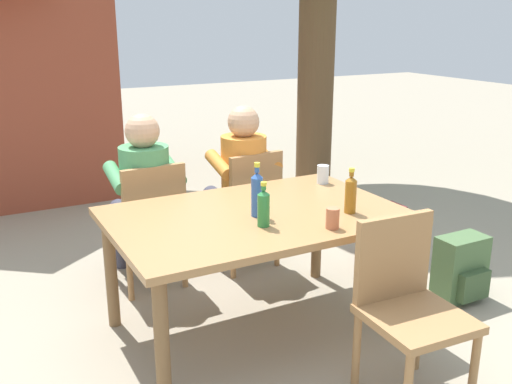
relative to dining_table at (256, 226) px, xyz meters
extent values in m
plane|color=gray|center=(0.00, 0.00, -0.65)|extent=(24.00, 24.00, 0.00)
cube|color=#A37547|center=(0.00, 0.00, 0.06)|extent=(1.59, 1.06, 0.04)
cylinder|color=brown|center=(-0.72, -0.45, -0.30)|extent=(0.07, 0.07, 0.69)
cylinder|color=brown|center=(0.72, -0.45, -0.30)|extent=(0.07, 0.07, 0.69)
cylinder|color=brown|center=(-0.72, 0.45, -0.30)|extent=(0.07, 0.07, 0.69)
cylinder|color=brown|center=(0.72, 0.45, -0.30)|extent=(0.07, 0.07, 0.69)
cube|color=#A37547|center=(-0.36, 0.91, -0.22)|extent=(0.46, 0.46, 0.04)
cube|color=#A37547|center=(-0.35, 0.71, 0.01)|extent=(0.42, 0.06, 0.42)
cylinder|color=#A37547|center=(-0.18, 1.11, -0.44)|extent=(0.04, 0.04, 0.41)
cylinder|color=#A37547|center=(-0.56, 1.09, -0.44)|extent=(0.04, 0.04, 0.41)
cylinder|color=#A37547|center=(-0.16, 0.73, -0.44)|extent=(0.04, 0.04, 0.41)
cylinder|color=#A37547|center=(-0.54, 0.71, -0.44)|extent=(0.04, 0.04, 0.41)
cube|color=#A37547|center=(0.36, 0.91, -0.22)|extent=(0.49, 0.49, 0.04)
cube|color=#A37547|center=(0.38, 0.71, 0.01)|extent=(0.42, 0.09, 0.42)
cylinder|color=#A37547|center=(0.53, 1.12, -0.44)|extent=(0.04, 0.04, 0.41)
cylinder|color=#A37547|center=(0.15, 1.08, -0.44)|extent=(0.04, 0.04, 0.41)
cylinder|color=#A37547|center=(0.57, 0.74, -0.44)|extent=(0.04, 0.04, 0.41)
cylinder|color=#A37547|center=(0.19, 0.70, -0.44)|extent=(0.04, 0.04, 0.41)
cube|color=#A37547|center=(0.36, -0.91, -0.22)|extent=(0.46, 0.46, 0.04)
cube|color=#A37547|center=(0.37, -0.71, 0.01)|extent=(0.42, 0.06, 0.42)
cylinder|color=#A37547|center=(0.54, -1.11, -0.44)|extent=(0.04, 0.04, 0.41)
cylinder|color=#A37547|center=(0.18, -0.71, -0.44)|extent=(0.04, 0.04, 0.41)
cylinder|color=#A37547|center=(0.56, -0.73, -0.44)|extent=(0.04, 0.04, 0.41)
cylinder|color=#4C935B|center=(-0.36, 0.86, 0.06)|extent=(0.32, 0.32, 0.52)
sphere|color=tan|center=(-0.36, 0.86, 0.42)|extent=(0.22, 0.22, 0.22)
cylinder|color=#383847|center=(-0.27, 1.06, -0.20)|extent=(0.14, 0.40, 0.14)
cylinder|color=#383847|center=(-0.27, 1.26, -0.42)|extent=(0.11, 0.11, 0.45)
cylinder|color=#4C935B|center=(-0.17, 0.86, 0.14)|extent=(0.09, 0.31, 0.16)
cylinder|color=#383847|center=(-0.45, 1.06, -0.20)|extent=(0.14, 0.40, 0.14)
cylinder|color=#383847|center=(-0.45, 1.26, -0.42)|extent=(0.11, 0.11, 0.45)
cylinder|color=#4C935B|center=(-0.55, 0.86, 0.14)|extent=(0.09, 0.31, 0.16)
cylinder|color=orange|center=(0.36, 0.86, 0.06)|extent=(0.32, 0.32, 0.52)
sphere|color=tan|center=(0.36, 0.86, 0.42)|extent=(0.22, 0.22, 0.22)
cylinder|color=#383847|center=(0.45, 1.06, -0.20)|extent=(0.14, 0.40, 0.14)
cylinder|color=#383847|center=(0.45, 1.26, -0.42)|extent=(0.11, 0.11, 0.45)
cylinder|color=orange|center=(0.55, 0.86, 0.14)|extent=(0.09, 0.31, 0.16)
cylinder|color=#383847|center=(0.27, 1.06, -0.20)|extent=(0.14, 0.40, 0.14)
cylinder|color=#383847|center=(0.27, 1.26, -0.42)|extent=(0.11, 0.11, 0.45)
cylinder|color=orange|center=(0.17, 0.86, 0.14)|extent=(0.09, 0.31, 0.16)
cylinder|color=#996019|center=(0.46, -0.24, 0.17)|extent=(0.06, 0.06, 0.18)
cone|color=#996019|center=(0.46, -0.24, 0.28)|extent=(0.06, 0.06, 0.03)
cylinder|color=#996019|center=(0.46, -0.24, 0.30)|extent=(0.03, 0.03, 0.03)
cylinder|color=yellow|center=(0.46, -0.24, 0.32)|extent=(0.03, 0.03, 0.02)
cylinder|color=#287A38|center=(-0.06, -0.20, 0.17)|extent=(0.06, 0.06, 0.17)
cone|color=#287A38|center=(-0.06, -0.20, 0.26)|extent=(0.06, 0.06, 0.02)
cylinder|color=#287A38|center=(-0.06, -0.20, 0.29)|extent=(0.03, 0.03, 0.02)
cylinder|color=yellow|center=(-0.06, -0.20, 0.31)|extent=(0.03, 0.03, 0.02)
cylinder|color=#2D56A3|center=(-0.02, -0.05, 0.19)|extent=(0.06, 0.06, 0.21)
cone|color=#2D56A3|center=(-0.02, -0.05, 0.31)|extent=(0.06, 0.06, 0.03)
cylinder|color=#2D56A3|center=(-0.02, -0.05, 0.34)|extent=(0.03, 0.03, 0.03)
cylinder|color=yellow|center=(-0.02, -0.05, 0.37)|extent=(0.03, 0.03, 0.02)
cylinder|color=silver|center=(0.66, 0.32, 0.14)|extent=(0.08, 0.08, 0.12)
cylinder|color=#BC6B47|center=(0.23, -0.40, 0.13)|extent=(0.07, 0.07, 0.11)
cube|color=maroon|center=(1.27, 0.41, -0.43)|extent=(0.28, 0.18, 0.44)
cube|color=maroon|center=(1.27, 0.30, -0.50)|extent=(0.20, 0.06, 0.19)
cube|color=#47663D|center=(1.36, -0.25, -0.43)|extent=(0.33, 0.19, 0.42)
cube|color=#395130|center=(1.36, -0.38, -0.51)|extent=(0.23, 0.06, 0.19)
cylinder|color=brown|center=(2.08, 2.56, 0.65)|extent=(0.39, 0.39, 2.60)
camera|label=1|loc=(-1.41, -2.66, 1.12)|focal=40.55mm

